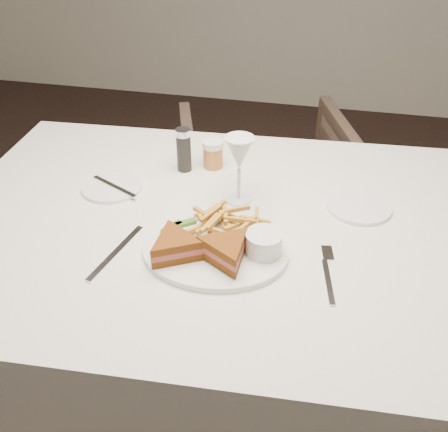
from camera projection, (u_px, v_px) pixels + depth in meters
name	position (u px, v px, depth m)	size (l,w,h in m)	color
ground	(217.00, 393.00, 1.67)	(5.00, 5.00, 0.00)	black
table	(228.00, 328.00, 1.41)	(1.40, 0.94, 0.75)	silver
chair_far	(266.00, 188.00, 2.08)	(0.67, 0.63, 0.69)	#47352B
table_setting	(221.00, 219.00, 1.14)	(0.80, 0.61, 0.18)	white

